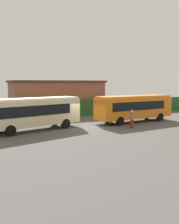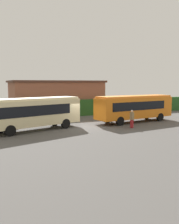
# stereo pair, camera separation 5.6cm
# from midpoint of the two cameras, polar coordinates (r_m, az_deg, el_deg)

# --- Properties ---
(ground_plane) EXTENTS (64.00, 64.00, 0.00)m
(ground_plane) POSITION_cam_midpoint_polar(r_m,az_deg,el_deg) (26.78, -1.66, -3.42)
(ground_plane) COLOR #514F4C
(bus_cream) EXTENTS (9.84, 4.94, 3.21)m
(bus_cream) POSITION_cam_midpoint_polar(r_m,az_deg,el_deg) (25.13, -12.45, 0.02)
(bus_cream) COLOR beige
(bus_cream) RESTS_ON ground_plane
(bus_orange) EXTENTS (10.41, 3.80, 3.16)m
(bus_orange) POSITION_cam_midpoint_polar(r_m,az_deg,el_deg) (30.56, 10.13, 1.17)
(bus_orange) COLOR orange
(bus_orange) RESTS_ON ground_plane
(person_left) EXTENTS (0.41, 0.48, 1.75)m
(person_left) POSITION_cam_midpoint_polar(r_m,az_deg,el_deg) (28.15, -16.28, -1.28)
(person_left) COLOR silver
(person_left) RESTS_ON ground_plane
(person_center) EXTENTS (0.37, 0.48, 1.77)m
(person_center) POSITION_cam_midpoint_polar(r_m,az_deg,el_deg) (31.93, 2.45, -0.12)
(person_center) COLOR #334C8C
(person_center) RESTS_ON ground_plane
(person_right) EXTENTS (0.28, 0.43, 1.87)m
(person_right) POSITION_cam_midpoint_polar(r_m,az_deg,el_deg) (26.45, 9.55, -1.45)
(person_right) COLOR maroon
(person_right) RESTS_ON ground_plane
(person_far) EXTENTS (0.40, 0.29, 1.84)m
(person_far) POSITION_cam_midpoint_polar(r_m,az_deg,el_deg) (30.62, 4.52, -0.33)
(person_far) COLOR maroon
(person_far) RESTS_ON ground_plane
(hedge_row) EXTENTS (44.00, 1.09, 2.30)m
(hedge_row) POSITION_cam_midpoint_polar(r_m,az_deg,el_deg) (34.96, -7.38, 0.77)
(hedge_row) COLOR #245321
(hedge_row) RESTS_ON ground_plane
(depot_building) EXTENTS (13.74, 7.93, 5.04)m
(depot_building) POSITION_cam_midpoint_polar(r_m,az_deg,el_deg) (39.16, -7.73, 3.40)
(depot_building) COLOR brown
(depot_building) RESTS_ON ground_plane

